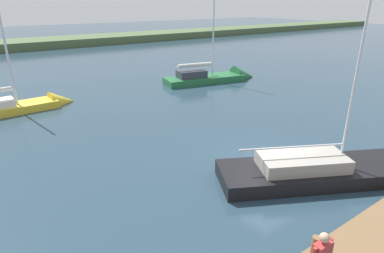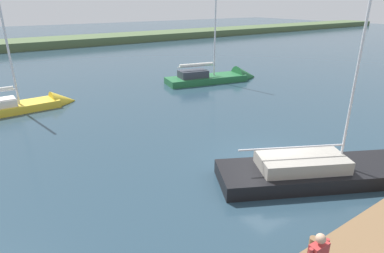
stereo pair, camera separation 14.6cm
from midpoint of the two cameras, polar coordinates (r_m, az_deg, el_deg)
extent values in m
plane|color=#263D4C|center=(14.86, 12.79, -6.33)|extent=(200.00, 200.00, 0.00)
cube|color=#4C603D|center=(57.41, -25.51, 12.58)|extent=(180.00, 8.00, 2.40)
cylinder|color=brown|center=(9.30, 20.55, -19.40)|extent=(0.22, 0.22, 0.63)
cube|color=gold|center=(23.97, -30.36, 2.12)|extent=(6.47, 2.08, 0.85)
cone|color=gold|center=(24.62, -22.11, 3.97)|extent=(1.68, 1.85, 1.77)
cylinder|color=silver|center=(23.29, -30.19, 11.58)|extent=(0.14, 0.14, 6.90)
cube|color=#236638|center=(28.99, 2.07, 8.01)|extent=(7.43, 3.59, 0.93)
cone|color=#236638|center=(30.97, 9.03, 8.63)|extent=(2.40, 2.57, 2.22)
cube|color=#333842|center=(28.31, -0.23, 9.31)|extent=(2.66, 1.91, 0.62)
cylinder|color=silver|center=(28.66, 3.67, 16.62)|extent=(0.13, 0.13, 7.75)
cylinder|color=silver|center=(28.31, 0.36, 10.65)|extent=(3.40, 0.79, 0.10)
cylinder|color=silver|center=(28.28, 0.36, 10.88)|extent=(3.10, 0.89, 0.28)
cube|color=black|center=(14.23, 21.48, -8.20)|extent=(8.41, 5.85, 0.97)
cube|color=gray|center=(13.50, 18.63, -5.86)|extent=(3.79, 3.06, 0.53)
cylinder|color=silver|center=(13.02, 28.11, 15.48)|extent=(0.09, 0.09, 10.77)
cylinder|color=silver|center=(13.02, 17.05, -3.51)|extent=(3.80, 2.02, 0.08)
sphere|color=tan|center=(7.66, 21.91, -17.82)|extent=(0.22, 0.22, 0.22)
cylinder|color=#B23333|center=(8.11, 22.69, -19.30)|extent=(0.09, 0.09, 0.55)
camera|label=1|loc=(0.07, -90.27, -0.10)|focal=30.10mm
camera|label=2|loc=(0.07, 89.73, 0.10)|focal=30.10mm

